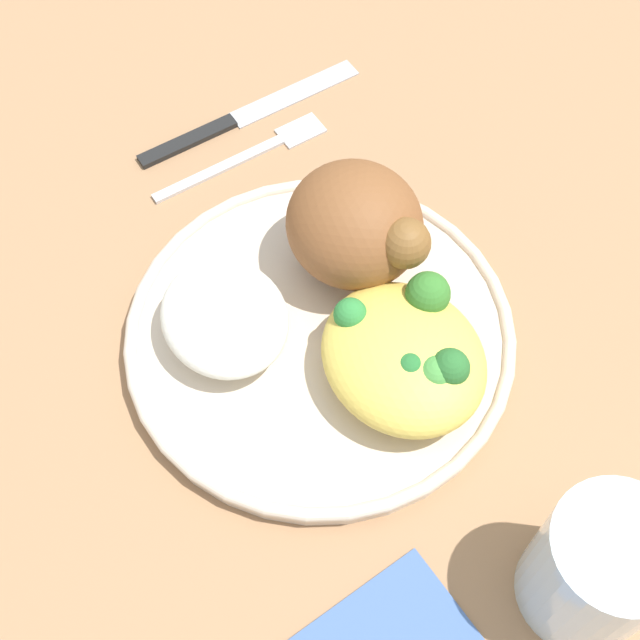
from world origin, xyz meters
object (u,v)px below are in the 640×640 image
at_px(roasted_chicken, 357,225).
at_px(fork, 250,153).
at_px(rice_pile, 224,317).
at_px(plate, 320,334).
at_px(mac_cheese_with_broccoli, 406,354).
at_px(water_glass, 597,569).
at_px(knife, 232,120).

distance_m(roasted_chicken, fork, 0.14).
bearing_deg(rice_pile, plate, 62.00).
bearing_deg(rice_pile, mac_cheese_with_broccoli, 45.45).
height_order(plate, fork, plate).
relative_size(rice_pile, water_glass, 1.01).
height_order(plate, rice_pile, rice_pile).
xyz_separation_m(plate, knife, (-0.20, 0.04, -0.01)).
bearing_deg(water_glass, knife, -179.30).
relative_size(plate, water_glass, 2.86).
xyz_separation_m(mac_cheese_with_broccoli, fork, (-0.22, 0.01, -0.04)).
distance_m(roasted_chicken, water_glass, 0.25).
relative_size(plate, rice_pile, 2.83).
xyz_separation_m(rice_pile, fork, (-0.14, 0.09, -0.03)).
relative_size(plate, fork, 1.76).
bearing_deg(rice_pile, roasted_chicken, 93.97).
height_order(mac_cheese_with_broccoli, water_glass, water_glass).
height_order(fork, water_glass, water_glass).
distance_m(fork, knife, 0.04).
bearing_deg(water_glass, roasted_chicken, 179.15).
bearing_deg(fork, roasted_chicken, 5.42).
bearing_deg(mac_cheese_with_broccoli, rice_pile, -134.55).
xyz_separation_m(plate, rice_pile, (-0.03, -0.05, 0.02)).
relative_size(rice_pile, knife, 0.47).
distance_m(fork, water_glass, 0.38).
relative_size(mac_cheese_with_broccoli, fork, 0.76).
bearing_deg(plate, knife, 169.15).
relative_size(roasted_chicken, fork, 0.70).
bearing_deg(roasted_chicken, knife, -177.04).
height_order(plate, water_glass, water_glass).
relative_size(fork, water_glass, 1.62).
relative_size(roasted_chicken, water_glass, 1.13).
xyz_separation_m(fork, water_glass, (0.37, 0.01, 0.04)).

